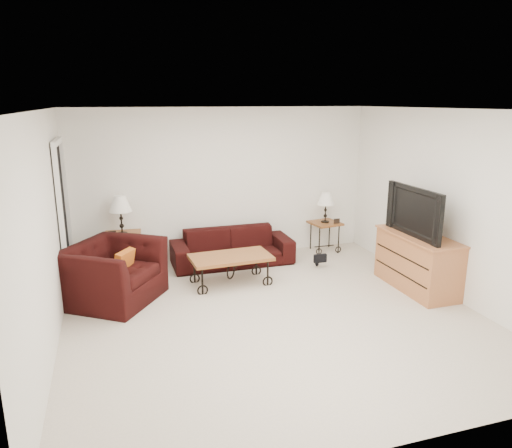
{
  "coord_description": "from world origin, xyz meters",
  "views": [
    {
      "loc": [
        -1.83,
        -5.17,
        2.6
      ],
      "look_at": [
        0.0,
        0.7,
        1.0
      ],
      "focal_mm": 33.42,
      "sensor_mm": 36.0,
      "label": 1
    }
  ],
  "objects_px": {
    "side_table_left": "(124,252)",
    "tv_stand": "(417,262)",
    "backpack": "(317,254)",
    "armchair": "(113,273)",
    "television": "(421,211)",
    "sofa": "(232,247)",
    "side_table_right": "(324,237)",
    "lamp_right": "(326,207)",
    "coffee_table": "(231,270)",
    "lamp_left": "(121,215)"
  },
  "relations": [
    {
      "from": "coffee_table",
      "to": "armchair",
      "type": "distance_m",
      "value": 1.65
    },
    {
      "from": "television",
      "to": "backpack",
      "type": "bearing_deg",
      "value": -143.84
    },
    {
      "from": "tv_stand",
      "to": "side_table_left",
      "type": "bearing_deg",
      "value": 153.18
    },
    {
      "from": "sofa",
      "to": "coffee_table",
      "type": "height_order",
      "value": "sofa"
    },
    {
      "from": "side_table_left",
      "to": "lamp_left",
      "type": "xyz_separation_m",
      "value": [
        0.0,
        0.0,
        0.6
      ]
    },
    {
      "from": "sofa",
      "to": "side_table_right",
      "type": "distance_m",
      "value": 1.75
    },
    {
      "from": "sofa",
      "to": "television",
      "type": "xyz_separation_m",
      "value": [
        2.21,
        -1.81,
        0.85
      ]
    },
    {
      "from": "coffee_table",
      "to": "tv_stand",
      "type": "distance_m",
      "value": 2.65
    },
    {
      "from": "television",
      "to": "armchair",
      "type": "bearing_deg",
      "value": -101.64
    },
    {
      "from": "lamp_left",
      "to": "tv_stand",
      "type": "relative_size",
      "value": 0.46
    },
    {
      "from": "side_table_left",
      "to": "lamp_left",
      "type": "bearing_deg",
      "value": 0.0
    },
    {
      "from": "television",
      "to": "tv_stand",
      "type": "bearing_deg",
      "value": 90.0
    },
    {
      "from": "coffee_table",
      "to": "lamp_left",
      "type": "bearing_deg",
      "value": 144.57
    },
    {
      "from": "sofa",
      "to": "backpack",
      "type": "height_order",
      "value": "sofa"
    },
    {
      "from": "lamp_left",
      "to": "tv_stand",
      "type": "height_order",
      "value": "lamp_left"
    },
    {
      "from": "lamp_right",
      "to": "television",
      "type": "xyz_separation_m",
      "value": [
        0.47,
        -1.99,
        0.34
      ]
    },
    {
      "from": "sofa",
      "to": "tv_stand",
      "type": "bearing_deg",
      "value": -39.04
    },
    {
      "from": "tv_stand",
      "to": "backpack",
      "type": "height_order",
      "value": "tv_stand"
    },
    {
      "from": "television",
      "to": "lamp_left",
      "type": "bearing_deg",
      "value": -116.94
    },
    {
      "from": "side_table_left",
      "to": "side_table_right",
      "type": "distance_m",
      "value": 3.44
    },
    {
      "from": "coffee_table",
      "to": "side_table_left",
      "type": "bearing_deg",
      "value": 144.57
    },
    {
      "from": "armchair",
      "to": "television",
      "type": "xyz_separation_m",
      "value": [
        4.08,
        -0.84,
        0.74
      ]
    },
    {
      "from": "lamp_right",
      "to": "armchair",
      "type": "height_order",
      "value": "lamp_right"
    },
    {
      "from": "coffee_table",
      "to": "backpack",
      "type": "height_order",
      "value": "coffee_table"
    },
    {
      "from": "lamp_right",
      "to": "coffee_table",
      "type": "xyz_separation_m",
      "value": [
        -1.98,
        -1.04,
        -0.58
      ]
    },
    {
      "from": "tv_stand",
      "to": "armchair",
      "type": "bearing_deg",
      "value": 168.42
    },
    {
      "from": "television",
      "to": "backpack",
      "type": "relative_size",
      "value": 2.85
    },
    {
      "from": "lamp_left",
      "to": "backpack",
      "type": "bearing_deg",
      "value": -13.45
    },
    {
      "from": "lamp_left",
      "to": "coffee_table",
      "type": "distance_m",
      "value": 1.92
    },
    {
      "from": "sofa",
      "to": "side_table_left",
      "type": "distance_m",
      "value": 1.71
    },
    {
      "from": "tv_stand",
      "to": "television",
      "type": "height_order",
      "value": "television"
    },
    {
      "from": "armchair",
      "to": "coffee_table",
      "type": "bearing_deg",
      "value": -51.45
    },
    {
      "from": "side_table_left",
      "to": "sofa",
      "type": "bearing_deg",
      "value": -6.04
    },
    {
      "from": "coffee_table",
      "to": "tv_stand",
      "type": "relative_size",
      "value": 0.87
    },
    {
      "from": "armchair",
      "to": "lamp_right",
      "type": "bearing_deg",
      "value": -37.63
    },
    {
      "from": "side_table_left",
      "to": "armchair",
      "type": "xyz_separation_m",
      "value": [
        -0.18,
        -1.14,
        0.09
      ]
    },
    {
      "from": "side_table_left",
      "to": "lamp_right",
      "type": "xyz_separation_m",
      "value": [
        3.44,
        0.0,
        0.49
      ]
    },
    {
      "from": "side_table_right",
      "to": "backpack",
      "type": "height_order",
      "value": "side_table_right"
    },
    {
      "from": "lamp_left",
      "to": "television",
      "type": "bearing_deg",
      "value": -26.94
    },
    {
      "from": "coffee_table",
      "to": "backpack",
      "type": "bearing_deg",
      "value": 12.1
    },
    {
      "from": "side_table_right",
      "to": "lamp_right",
      "type": "distance_m",
      "value": 0.53
    },
    {
      "from": "side_table_left",
      "to": "backpack",
      "type": "xyz_separation_m",
      "value": [
        2.98,
        -0.71,
        -0.09
      ]
    },
    {
      "from": "lamp_right",
      "to": "side_table_left",
      "type": "bearing_deg",
      "value": 180.0
    },
    {
      "from": "armchair",
      "to": "television",
      "type": "height_order",
      "value": "television"
    },
    {
      "from": "coffee_table",
      "to": "lamp_right",
      "type": "bearing_deg",
      "value": 27.66
    },
    {
      "from": "lamp_left",
      "to": "tv_stand",
      "type": "bearing_deg",
      "value": -26.82
    },
    {
      "from": "backpack",
      "to": "television",
      "type": "bearing_deg",
      "value": -56.64
    },
    {
      "from": "lamp_left",
      "to": "television",
      "type": "xyz_separation_m",
      "value": [
        3.91,
        -1.99,
        0.23
      ]
    },
    {
      "from": "side_table_left",
      "to": "tv_stand",
      "type": "xyz_separation_m",
      "value": [
        3.93,
        -1.99,
        0.1
      ]
    },
    {
      "from": "sofa",
      "to": "lamp_left",
      "type": "distance_m",
      "value": 1.82
    }
  ]
}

